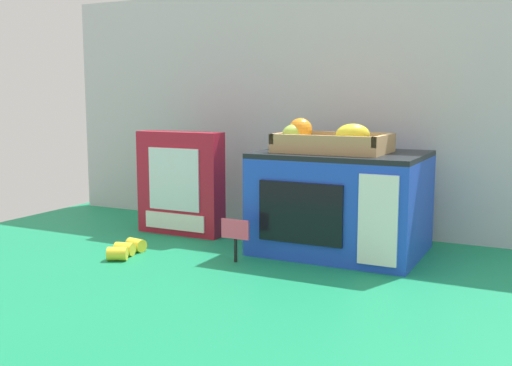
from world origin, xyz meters
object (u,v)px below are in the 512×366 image
object	(u,v)px
food_groups_crate	(328,142)
price_sign	(235,234)
cookie_set_box	(180,183)
loose_toy_banana	(126,249)
toy_microwave	(341,202)

from	to	relation	value
food_groups_crate	price_sign	world-z (taller)	food_groups_crate
food_groups_crate	cookie_set_box	bearing A→B (deg)	179.28
cookie_set_box	loose_toy_banana	distance (m)	0.29
price_sign	loose_toy_banana	bearing A→B (deg)	-165.36
toy_microwave	food_groups_crate	xyz separation A→B (m)	(-0.03, -0.02, 0.15)
cookie_set_box	loose_toy_banana	world-z (taller)	cookie_set_box
food_groups_crate	loose_toy_banana	distance (m)	0.55
toy_microwave	loose_toy_banana	xyz separation A→B (m)	(-0.44, -0.27, -0.11)
price_sign	loose_toy_banana	distance (m)	0.27
toy_microwave	loose_toy_banana	size ratio (longest dim) A/B	2.98
price_sign	food_groups_crate	bearing A→B (deg)	50.31
cookie_set_box	price_sign	distance (m)	0.34
cookie_set_box	price_sign	bearing A→B (deg)	-34.60
food_groups_crate	price_sign	distance (m)	0.32
price_sign	loose_toy_banana	xyz separation A→B (m)	(-0.26, -0.07, -0.05)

